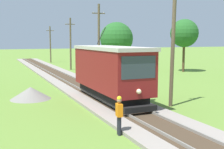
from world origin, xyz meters
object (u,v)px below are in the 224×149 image
(red_tram, at_px, (110,71))
(second_worker, at_px, (148,87))
(utility_pole_far, at_px, (71,43))
(gravel_pile, at_px, (31,93))
(utility_pole_distant, at_px, (50,44))
(tree_left_near, at_px, (184,33))
(tree_left_far, at_px, (114,38))
(utility_pole_mid, at_px, (99,42))
(track_worker, at_px, (119,114))
(utility_pole_near_tram, at_px, (173,40))
(tree_right_far, at_px, (117,39))

(red_tram, distance_m, second_worker, 2.90)
(utility_pole_far, bearing_deg, gravel_pile, -113.42)
(utility_pole_distant, bearing_deg, tree_left_near, -60.04)
(gravel_pile, distance_m, tree_left_far, 34.59)
(utility_pole_mid, distance_m, gravel_pile, 11.34)
(utility_pole_far, bearing_deg, utility_pole_distant, 90.00)
(utility_pole_mid, relative_size, track_worker, 4.44)
(utility_pole_near_tram, xyz_separation_m, track_worker, (-5.39, -3.67, -3.27))
(red_tram, xyz_separation_m, tree_left_near, (16.25, 13.40, 2.88))
(tree_left_far, distance_m, tree_right_far, 2.76)
(utility_pole_distant, relative_size, tree_left_near, 0.97)
(gravel_pile, bearing_deg, utility_pole_far, 66.58)
(track_worker, distance_m, second_worker, 7.37)
(tree_left_near, distance_m, tree_right_far, 16.04)
(tree_left_near, xyz_separation_m, tree_left_far, (-1.99, 18.48, -0.46))
(utility_pole_far, distance_m, track_worker, 28.71)
(utility_pole_far, distance_m, tree_left_near, 15.60)
(gravel_pile, xyz_separation_m, tree_left_far, (19.08, 28.54, 4.18))
(red_tram, distance_m, tree_left_far, 35.01)
(second_worker, relative_size, tree_left_near, 0.26)
(second_worker, bearing_deg, tree_left_far, 81.99)
(utility_pole_near_tram, relative_size, tree_left_far, 1.21)
(track_worker, relative_size, tree_left_far, 0.26)
(tree_left_far, xyz_separation_m, tree_right_far, (-0.66, -2.68, -0.19))
(tree_left_near, bearing_deg, track_worker, -133.18)
(tree_left_near, bearing_deg, tree_right_far, 99.50)
(utility_pole_distant, bearing_deg, red_tram, -95.01)
(tree_right_far, bearing_deg, tree_left_far, 76.24)
(gravel_pile, bearing_deg, utility_pole_distant, 76.30)
(second_worker, bearing_deg, utility_pole_distant, 100.82)
(utility_pole_distant, height_order, second_worker, utility_pole_distant)
(gravel_pile, relative_size, tree_left_near, 0.42)
(tree_left_near, bearing_deg, utility_pole_mid, -167.61)
(utility_pole_near_tram, xyz_separation_m, tree_right_far, (10.44, 31.82, 0.18))
(tree_right_far, bearing_deg, utility_pole_distant, 146.53)
(gravel_pile, bearing_deg, track_worker, -74.89)
(second_worker, bearing_deg, gravel_pile, 163.26)
(second_worker, xyz_separation_m, tree_left_near, (13.70, 14.07, 4.09))
(utility_pole_near_tram, relative_size, utility_pole_mid, 1.05)
(utility_pole_far, xyz_separation_m, tree_right_far, (10.44, 7.42, 0.70))
(track_worker, height_order, tree_left_far, tree_left_far)
(utility_pole_mid, distance_m, track_worker, 17.92)
(second_worker, bearing_deg, utility_pole_mid, 98.62)
(utility_pole_far, xyz_separation_m, tree_left_far, (11.09, 10.10, 0.89))
(gravel_pile, xyz_separation_m, tree_right_far, (18.43, 25.86, 3.99))
(utility_pole_far, bearing_deg, red_tram, -98.27)
(utility_pole_mid, height_order, tree_left_far, utility_pole_mid)
(utility_pole_near_tram, distance_m, tree_left_near, 20.69)
(second_worker, height_order, tree_left_far, tree_left_far)
(red_tram, bearing_deg, second_worker, -14.65)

